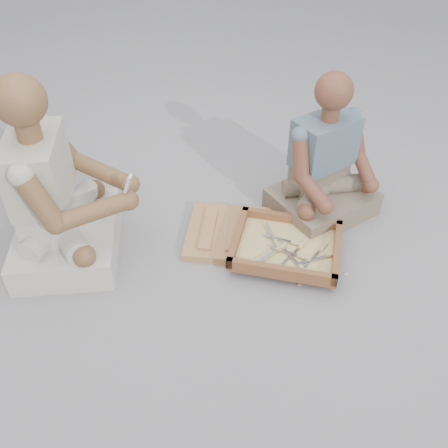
# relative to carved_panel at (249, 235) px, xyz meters

# --- Properties ---
(ground) EXTENTS (60.00, 60.00, 0.00)m
(ground) POSITION_rel_carved_panel_xyz_m (-0.14, -0.41, -0.02)
(ground) COLOR gray
(ground) RESTS_ON ground
(carved_panel) EXTENTS (0.69, 0.47, 0.05)m
(carved_panel) POSITION_rel_carved_panel_xyz_m (0.00, 0.00, 0.00)
(carved_panel) COLOR olive
(carved_panel) RESTS_ON ground
(tool_tray) EXTENTS (0.61, 0.52, 0.07)m
(tool_tray) POSITION_rel_carved_panel_xyz_m (0.20, -0.12, 0.05)
(tool_tray) COLOR brown
(tool_tray) RESTS_ON carved_panel
(chisel_0) EXTENTS (0.14, 0.19, 0.02)m
(chisel_0) POSITION_rel_carved_panel_xyz_m (0.27, -0.13, 0.05)
(chisel_0) COLOR silver
(chisel_0) RESTS_ON tool_tray
(chisel_1) EXTENTS (0.22, 0.08, 0.02)m
(chisel_1) POSITION_rel_carved_panel_xyz_m (0.24, -0.10, 0.06)
(chisel_1) COLOR silver
(chisel_1) RESTS_ON tool_tray
(chisel_2) EXTENTS (0.21, 0.11, 0.02)m
(chisel_2) POSITION_rel_carved_panel_xyz_m (0.41, -0.18, 0.06)
(chisel_2) COLOR silver
(chisel_2) RESTS_ON tool_tray
(chisel_3) EXTENTS (0.17, 0.17, 0.02)m
(chisel_3) POSITION_rel_carved_panel_xyz_m (0.16, -0.17, 0.07)
(chisel_3) COLOR silver
(chisel_3) RESTS_ON tool_tray
(chisel_4) EXTENTS (0.09, 0.21, 0.02)m
(chisel_4) POSITION_rel_carved_panel_xyz_m (0.15, -0.12, 0.07)
(chisel_4) COLOR silver
(chisel_4) RESTS_ON tool_tray
(chisel_5) EXTENTS (0.13, 0.19, 0.02)m
(chisel_5) POSITION_rel_carved_panel_xyz_m (0.27, -0.28, 0.06)
(chisel_5) COLOR silver
(chisel_5) RESTS_ON tool_tray
(chisel_6) EXTENTS (0.21, 0.10, 0.02)m
(chisel_6) POSITION_rel_carved_panel_xyz_m (0.27, -0.20, 0.06)
(chisel_6) COLOR silver
(chisel_6) RESTS_ON tool_tray
(chisel_7) EXTENTS (0.14, 0.19, 0.02)m
(chisel_7) POSITION_rel_carved_panel_xyz_m (0.38, -0.14, 0.05)
(chisel_7) COLOR silver
(chisel_7) RESTS_ON tool_tray
(wood_chip_0) EXTENTS (0.02, 0.02, 0.00)m
(wood_chip_0) POSITION_rel_carved_panel_xyz_m (0.42, 0.02, -0.02)
(wood_chip_0) COLOR #DAC180
(wood_chip_0) RESTS_ON ground
(wood_chip_1) EXTENTS (0.02, 0.02, 0.00)m
(wood_chip_1) POSITION_rel_carved_panel_xyz_m (0.12, -0.01, -0.02)
(wood_chip_1) COLOR #DAC180
(wood_chip_1) RESTS_ON ground
(wood_chip_2) EXTENTS (0.02, 0.02, 0.00)m
(wood_chip_2) POSITION_rel_carved_panel_xyz_m (0.46, 0.11, -0.02)
(wood_chip_2) COLOR #DAC180
(wood_chip_2) RESTS_ON ground
(wood_chip_3) EXTENTS (0.02, 0.02, 0.00)m
(wood_chip_3) POSITION_rel_carved_panel_xyz_m (0.23, 0.24, -0.02)
(wood_chip_3) COLOR #DAC180
(wood_chip_3) RESTS_ON ground
(wood_chip_4) EXTENTS (0.02, 0.02, 0.00)m
(wood_chip_4) POSITION_rel_carved_panel_xyz_m (0.14, 0.20, -0.02)
(wood_chip_4) COLOR #DAC180
(wood_chip_4) RESTS_ON ground
(wood_chip_5) EXTENTS (0.02, 0.02, 0.00)m
(wood_chip_5) POSITION_rel_carved_panel_xyz_m (0.27, -0.33, -0.02)
(wood_chip_5) COLOR #DAC180
(wood_chip_5) RESTS_ON ground
(wood_chip_6) EXTENTS (0.02, 0.02, 0.00)m
(wood_chip_6) POSITION_rel_carved_panel_xyz_m (0.43, -0.17, -0.02)
(wood_chip_6) COLOR #DAC180
(wood_chip_6) RESTS_ON ground
(wood_chip_7) EXTENTS (0.02, 0.02, 0.00)m
(wood_chip_7) POSITION_rel_carved_panel_xyz_m (0.24, -0.12, -0.02)
(wood_chip_7) COLOR #DAC180
(wood_chip_7) RESTS_ON ground
(wood_chip_8) EXTENTS (0.02, 0.02, 0.00)m
(wood_chip_8) POSITION_rel_carved_panel_xyz_m (0.48, 0.19, -0.02)
(wood_chip_8) COLOR #DAC180
(wood_chip_8) RESTS_ON ground
(wood_chip_9) EXTENTS (0.02, 0.02, 0.00)m
(wood_chip_9) POSITION_rel_carved_panel_xyz_m (-0.05, -0.25, -0.02)
(wood_chip_9) COLOR #DAC180
(wood_chip_9) RESTS_ON ground
(wood_chip_10) EXTENTS (0.02, 0.02, 0.00)m
(wood_chip_10) POSITION_rel_carved_panel_xyz_m (0.34, 0.00, -0.02)
(wood_chip_10) COLOR #DAC180
(wood_chip_10) RESTS_ON ground
(wood_chip_11) EXTENTS (0.02, 0.02, 0.00)m
(wood_chip_11) POSITION_rel_carved_panel_xyz_m (0.27, 0.12, -0.02)
(wood_chip_11) COLOR #DAC180
(wood_chip_11) RESTS_ON ground
(wood_chip_12) EXTENTS (0.02, 0.02, 0.00)m
(wood_chip_12) POSITION_rel_carved_panel_xyz_m (0.30, 0.09, -0.02)
(wood_chip_12) COLOR #DAC180
(wood_chip_12) RESTS_ON ground
(wood_chip_13) EXTENTS (0.02, 0.02, 0.00)m
(wood_chip_13) POSITION_rel_carved_panel_xyz_m (-0.15, 0.14, -0.02)
(wood_chip_13) COLOR #DAC180
(wood_chip_13) RESTS_ON ground
(wood_chip_14) EXTENTS (0.02, 0.02, 0.00)m
(wood_chip_14) POSITION_rel_carved_panel_xyz_m (0.51, -0.23, -0.02)
(wood_chip_14) COLOR #DAC180
(wood_chip_14) RESTS_ON ground
(craftsman) EXTENTS (0.72, 0.72, 1.00)m
(craftsman) POSITION_rel_carved_panel_xyz_m (-0.96, -0.18, 0.32)
(craftsman) COLOR beige
(craftsman) RESTS_ON ground
(companion) EXTENTS (0.69, 0.67, 0.85)m
(companion) POSITION_rel_carved_panel_xyz_m (0.40, 0.28, 0.26)
(companion) COLOR #7B6F58
(companion) RESTS_ON ground
(mobile_phone) EXTENTS (0.05, 0.04, 0.10)m
(mobile_phone) POSITION_rel_carved_panel_xyz_m (-0.58, -0.18, 0.44)
(mobile_phone) COLOR silver
(mobile_phone) RESTS_ON craftsman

